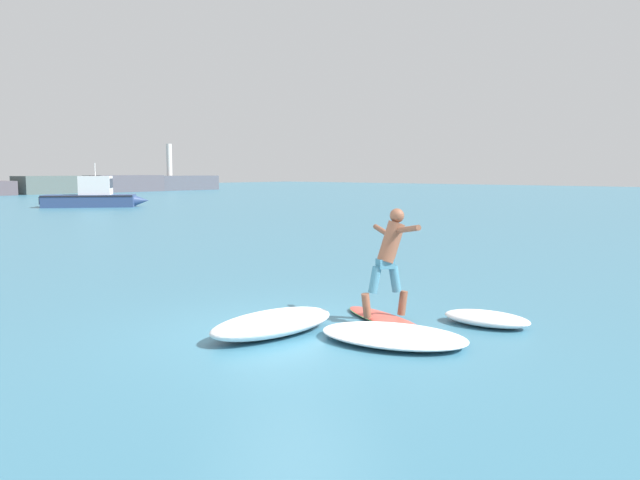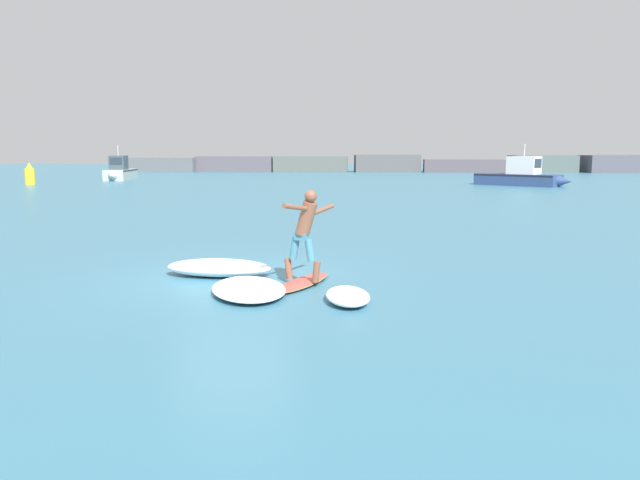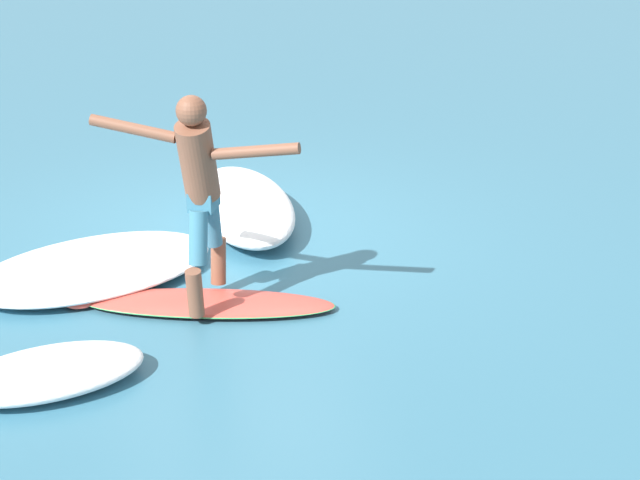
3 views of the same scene
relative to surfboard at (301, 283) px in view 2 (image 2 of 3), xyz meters
name	(u,v)px [view 2 (image 2 of 3)]	position (x,y,z in m)	size (l,w,h in m)	color
ground_plane	(234,278)	(-1.46, 0.65, -0.04)	(200.00, 200.00, 0.00)	teal
rock_jetty_breakwater	(431,164)	(10.21, 62.65, 0.88)	(72.39, 4.90, 5.96)	#56585C
surfboard	(301,283)	(0.00, 0.00, 0.00)	(1.29, 2.29, 0.22)	#D64B3E
surfer	(306,227)	(0.09, 0.00, 1.10)	(1.01, 1.50, 1.79)	brown
fishing_boat_near_jetty	(521,176)	(13.35, 34.77, 0.67)	(6.40, 5.44, 3.04)	navy
small_boat_offshore	(120,172)	(-19.36, 41.79, 0.66)	(2.18, 5.81, 3.01)	#A3AFAB
channel_marker_buoy	(30,175)	(-23.40, 34.13, 0.69)	(0.74, 0.74, 1.66)	yellow
wave_foam_at_tail	(249,289)	(-0.91, -0.80, 0.05)	(1.89, 2.48, 0.19)	white
wave_foam_at_nose	(348,296)	(0.92, -1.33, 0.07)	(0.93, 1.49, 0.22)	white
wave_foam_beside	(219,268)	(-1.80, 0.79, 0.13)	(2.28, 1.12, 0.36)	white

